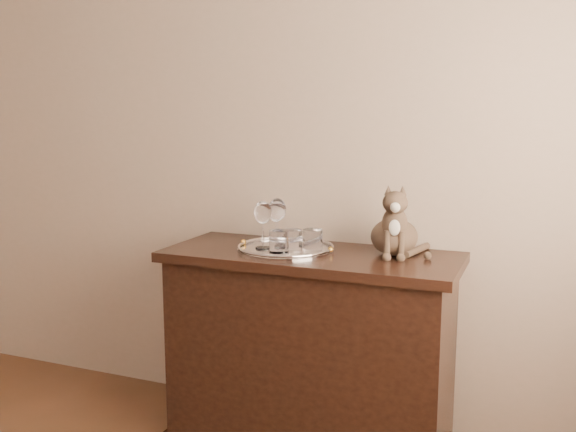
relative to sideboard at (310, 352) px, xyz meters
name	(u,v)px	position (x,y,z in m)	size (l,w,h in m)	color
wall_back	(215,126)	(-0.60, 0.31, 0.93)	(4.00, 0.10, 2.70)	tan
sideboard	(310,352)	(0.00, 0.00, 0.00)	(1.20, 0.50, 0.85)	black
tray	(286,249)	(-0.11, 0.01, 0.43)	(0.40, 0.40, 0.01)	silver
wine_glass_a	(276,223)	(-0.19, 0.07, 0.52)	(0.07, 0.07, 0.18)	white
wine_glass_c	(263,225)	(-0.20, -0.04, 0.53)	(0.07, 0.07, 0.20)	silver
wine_glass_d	(277,222)	(-0.17, 0.04, 0.53)	(0.08, 0.08, 0.20)	silver
tumbler_a	(293,240)	(-0.07, -0.03, 0.48)	(0.08, 0.08, 0.09)	silver
tumbler_b	(279,241)	(-0.11, -0.08, 0.48)	(0.08, 0.08, 0.09)	silver
tumbler_c	(313,240)	(0.01, -0.01, 0.48)	(0.08, 0.08, 0.09)	silver
cat	(395,219)	(0.32, 0.09, 0.57)	(0.29, 0.27, 0.29)	#473A2A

